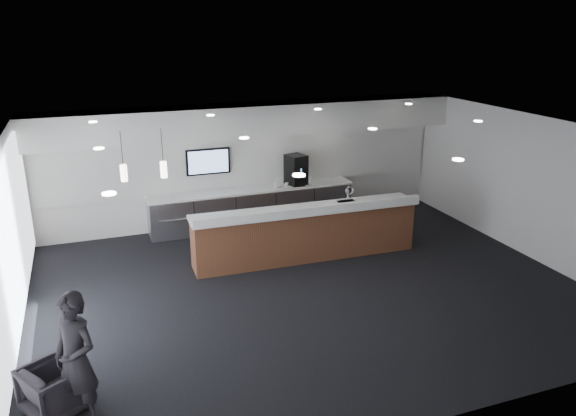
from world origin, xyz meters
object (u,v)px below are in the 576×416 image
object	(u,v)px
service_counter	(306,232)
coffee_machine	(296,170)
armchair	(55,389)
lounge_guest	(76,359)

from	to	relation	value
service_counter	coffee_machine	bearing A→B (deg)	75.60
service_counter	armchair	distance (m)	6.00
coffee_machine	lounge_guest	xyz separation A→B (m)	(-5.22, -6.09, -0.43)
lounge_guest	armchair	bearing A→B (deg)	-174.84
coffee_machine	armchair	bearing A→B (deg)	-148.22
service_counter	armchair	size ratio (longest dim) A/B	6.71
service_counter	lounge_guest	bearing A→B (deg)	-138.81
armchair	lounge_guest	xyz separation A→B (m)	(0.32, -0.30, 0.55)
service_counter	armchair	xyz separation A→B (m)	(-4.88, -3.48, -0.25)
armchair	coffee_machine	bearing A→B (deg)	-73.81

